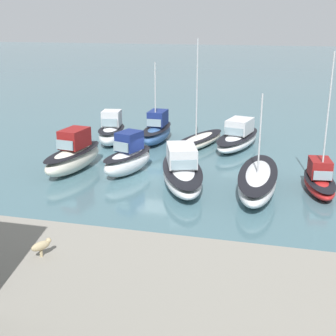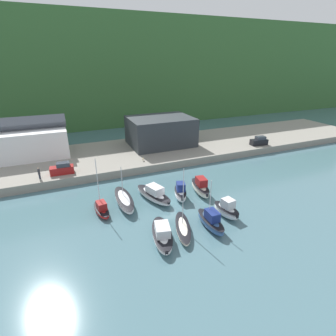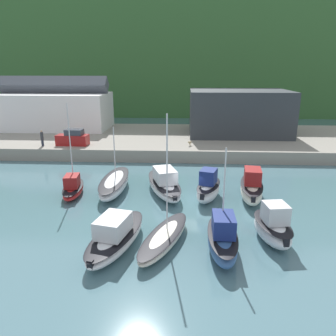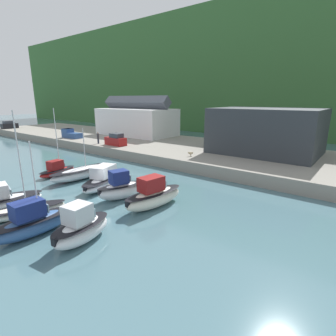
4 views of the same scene
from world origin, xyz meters
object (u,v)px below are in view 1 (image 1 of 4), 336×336
at_px(moored_boat_0, 319,180).
at_px(moored_boat_7, 157,131).
at_px(moored_boat_2, 182,171).
at_px(moored_boat_4, 74,156).
at_px(moored_boat_5, 238,137).
at_px(moored_boat_8, 112,132).
at_px(moored_boat_1, 258,181).
at_px(moored_boat_6, 199,141).
at_px(moored_boat_3, 128,158).
at_px(dog_on_quay, 41,246).

distance_m(moored_boat_0, moored_boat_7, 16.16).
height_order(moored_boat_2, moored_boat_4, moored_boat_4).
bearing_deg(moored_boat_5, moored_boat_8, 20.96).
distance_m(moored_boat_2, moored_boat_5, 10.55).
relative_size(moored_boat_1, moored_boat_6, 0.95).
relative_size(moored_boat_0, moored_boat_3, 1.64).
bearing_deg(moored_boat_6, moored_boat_7, 8.90).
relative_size(moored_boat_2, moored_boat_3, 1.62).
bearing_deg(dog_on_quay, moored_boat_7, 125.70).
bearing_deg(moored_boat_8, moored_boat_4, 81.79).
relative_size(moored_boat_3, moored_boat_7, 0.76).
height_order(moored_boat_2, moored_boat_8, moored_boat_8).
relative_size(moored_boat_1, moored_boat_4, 1.27).
relative_size(moored_boat_1, moored_boat_5, 1.08).
height_order(moored_boat_0, moored_boat_6, moored_boat_6).
distance_m(moored_boat_1, moored_boat_8, 15.85).
xyz_separation_m(moored_boat_3, moored_boat_8, (3.98, -7.35, -0.04)).
xyz_separation_m(moored_boat_8, dog_on_quay, (-5.55, 22.37, 0.99)).
xyz_separation_m(moored_boat_5, moored_boat_8, (10.73, 1.46, 0.21)).
bearing_deg(moored_boat_8, moored_boat_0, 146.71).
bearing_deg(moored_boat_4, dog_on_quay, 118.35).
bearing_deg(moored_boat_3, moored_boat_8, -44.37).
bearing_deg(moored_boat_4, moored_boat_6, -123.37).
height_order(moored_boat_6, moored_boat_8, moored_boat_6).
bearing_deg(moored_boat_2, moored_boat_7, -84.58).
distance_m(moored_boat_1, moored_boat_7, 14.15).
relative_size(moored_boat_2, moored_boat_6, 0.95).
bearing_deg(moored_boat_2, moored_boat_4, -25.52).
relative_size(moored_boat_1, moored_boat_8, 1.71).
bearing_deg(moored_boat_3, moored_boat_6, -95.98).
relative_size(moored_boat_2, dog_on_quay, 10.14).
distance_m(moored_boat_3, moored_boat_6, 9.00).
bearing_deg(moored_boat_7, moored_boat_1, 132.40).
relative_size(moored_boat_3, moored_boat_6, 0.59).
bearing_deg(moored_boat_7, moored_boat_6, 170.85).
height_order(moored_boat_4, moored_boat_6, moored_boat_6).
bearing_deg(moored_boat_0, dog_on_quay, 45.00).
distance_m(moored_boat_4, dog_on_quay, 15.70).
bearing_deg(moored_boat_4, moored_boat_2, -179.70).
bearing_deg(dog_on_quay, moored_boat_5, 108.87).
height_order(moored_boat_1, moored_boat_7, moored_boat_7).
relative_size(moored_boat_1, moored_boat_7, 1.22).
relative_size(moored_boat_5, moored_boat_8, 1.59).
distance_m(moored_boat_2, moored_boat_3, 4.40).
xyz_separation_m(moored_boat_6, moored_boat_8, (7.51, 0.90, 0.55)).
bearing_deg(moored_boat_6, moored_boat_0, 155.59).
bearing_deg(moored_boat_6, moored_boat_8, 25.63).
bearing_deg(moored_boat_2, moored_boat_6, -104.39).
distance_m(moored_boat_2, moored_boat_8, 11.97).
relative_size(moored_boat_2, moored_boat_5, 1.08).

